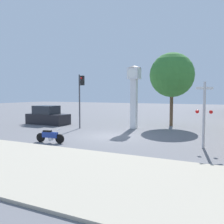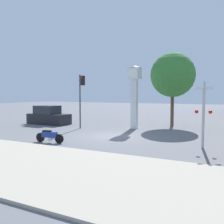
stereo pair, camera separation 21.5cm
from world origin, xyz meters
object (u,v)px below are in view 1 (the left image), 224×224
clock_tower (134,87)px  street_tree (172,75)px  railroad_crossing_signal (204,112)px  parked_car (47,116)px  motorcycle (50,136)px  traffic_light (81,92)px

clock_tower → street_tree: bearing=50.3°
clock_tower → railroad_crossing_signal: size_ratio=1.48×
parked_car → street_tree: bearing=21.4°
street_tree → parked_car: 12.41m
motorcycle → traffic_light: bearing=100.1°
motorcycle → traffic_light: size_ratio=0.42×
motorcycle → street_tree: (4.67, 11.16, 4.23)m
railroad_crossing_signal → clock_tower: bearing=138.4°
railroad_crossing_signal → parked_car: bearing=162.8°
traffic_light → railroad_crossing_signal: bearing=-18.7°
clock_tower → traffic_light: (-3.97, -2.08, -0.37)m
railroad_crossing_signal → parked_car: (-14.83, 4.58, -1.21)m
clock_tower → railroad_crossing_signal: bearing=-41.6°
railroad_crossing_signal → parked_car: size_ratio=0.84×
motorcycle → street_tree: size_ratio=0.28×
traffic_light → parked_car: traffic_light is taller
traffic_light → railroad_crossing_signal: 10.83m
traffic_light → street_tree: 8.37m
traffic_light → street_tree: street_tree is taller
clock_tower → parked_car: 9.08m
traffic_light → railroad_crossing_signal: traffic_light is taller
parked_car → railroad_crossing_signal: bearing=-15.4°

